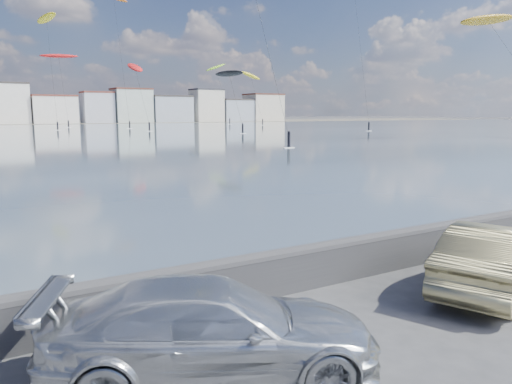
{
  "coord_description": "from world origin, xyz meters",
  "views": [
    {
      "loc": [
        -5.28,
        -6.48,
        4.17
      ],
      "look_at": [
        1.0,
        4.0,
        2.2
      ],
      "focal_mm": 35.0,
      "sensor_mm": 36.0,
      "label": 1
    }
  ],
  "objects": [
    {
      "name": "kitesurfer_0",
      "position": [
        65.49,
        43.01,
        17.83
      ],
      "size": [
        11.05,
        17.15,
        19.55
      ],
      "color": "#BF8C19",
      "rests_on": "ground"
    },
    {
      "name": "kitesurfer_12",
      "position": [
        33.25,
        130.52,
        33.19
      ],
      "size": [
        7.37,
        17.62,
        35.76
      ],
      "color": "orange",
      "rests_on": "ground"
    },
    {
      "name": "kitesurfer_2",
      "position": [
        15.53,
        125.62,
        25.99
      ],
      "size": [
        4.63,
        16.96,
        27.41
      ],
      "color": "yellow",
      "rests_on": "ground"
    },
    {
      "name": "ground",
      "position": [
        0.0,
        0.0,
        0.0
      ],
      "size": [
        700.0,
        700.0,
        0.0
      ],
      "primitive_type": "plane",
      "color": "#333335",
      "rests_on": "ground"
    },
    {
      "name": "kitesurfer_13",
      "position": [
        32.54,
        112.57,
        14.41
      ],
      "size": [
        4.12,
        19.38,
        16.3
      ],
      "color": "red",
      "rests_on": "ground"
    },
    {
      "name": "seawall",
      "position": [
        0.0,
        2.7,
        0.58
      ],
      "size": [
        400.0,
        0.36,
        1.08
      ],
      "color": "#28282B",
      "rests_on": "ground"
    },
    {
      "name": "kitesurfer_15",
      "position": [
        45.67,
        89.7,
        12.11
      ],
      "size": [
        6.28,
        17.84,
        13.01
      ],
      "color": "black",
      "rests_on": "ground"
    },
    {
      "name": "kitesurfer_10",
      "position": [
        21.72,
        148.33,
        19.77
      ],
      "size": [
        11.07,
        19.26,
        20.75
      ],
      "color": "red",
      "rests_on": "ground"
    },
    {
      "name": "kitesurfer_6",
      "position": [
        80.74,
        140.47,
        15.97
      ],
      "size": [
        10.96,
        17.38,
        17.89
      ],
      "color": "yellow",
      "rests_on": "ground"
    },
    {
      "name": "car_silver",
      "position": [
        -2.06,
        0.23,
        0.77
      ],
      "size": [
        5.73,
        4.17,
        1.54
      ],
      "primitive_type": "imported",
      "rotation": [
        0.0,
        0.0,
        1.14
      ],
      "color": "silver",
      "rests_on": "ground"
    },
    {
      "name": "car_champagne",
      "position": [
        5.31,
        0.34,
        0.8
      ],
      "size": [
        5.11,
        3.38,
        1.59
      ],
      "primitive_type": "imported",
      "rotation": [
        0.0,
        0.0,
        1.96
      ],
      "color": "tan",
      "rests_on": "ground"
    },
    {
      "name": "kitesurfer_11",
      "position": [
        73.46,
        151.73,
        18.84
      ],
      "size": [
        7.47,
        9.83,
        21.03
      ],
      "color": "#8CD826",
      "rests_on": "ground"
    }
  ]
}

